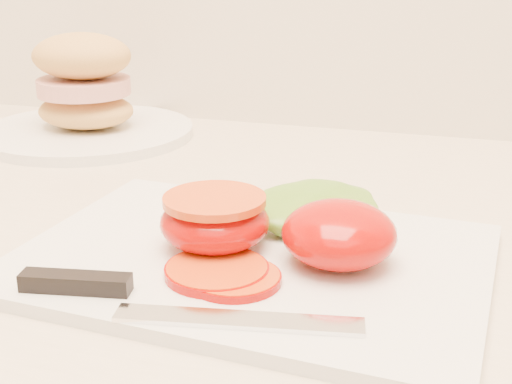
# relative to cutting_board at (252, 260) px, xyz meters

# --- Properties ---
(cutting_board) EXTENTS (0.35, 0.27, 0.01)m
(cutting_board) POSITION_rel_cutting_board_xyz_m (0.00, 0.00, 0.00)
(cutting_board) COLOR silver
(cutting_board) RESTS_ON counter
(tomato_half_dome) EXTENTS (0.08, 0.08, 0.05)m
(tomato_half_dome) POSITION_rel_cutting_board_xyz_m (0.06, 0.00, 0.03)
(tomato_half_dome) COLOR #B20A00
(tomato_half_dome) RESTS_ON cutting_board
(tomato_half_cut) EXTENTS (0.08, 0.08, 0.04)m
(tomato_half_cut) POSITION_rel_cutting_board_xyz_m (-0.03, 0.00, 0.03)
(tomato_half_cut) COLOR #B20A00
(tomato_half_cut) RESTS_ON cutting_board
(tomato_slice_0) EXTENTS (0.07, 0.07, 0.01)m
(tomato_slice_0) POSITION_rel_cutting_board_xyz_m (-0.01, -0.04, 0.01)
(tomato_slice_0) COLOR #D64B0C
(tomato_slice_0) RESTS_ON cutting_board
(tomato_slice_1) EXTENTS (0.06, 0.06, 0.01)m
(tomato_slice_1) POSITION_rel_cutting_board_xyz_m (0.00, -0.05, 0.01)
(tomato_slice_1) COLOR #D64B0C
(tomato_slice_1) RESTS_ON cutting_board
(lettuce_leaf_0) EXTENTS (0.14, 0.14, 0.02)m
(lettuce_leaf_0) POSITION_rel_cutting_board_xyz_m (0.03, 0.07, 0.02)
(lettuce_leaf_0) COLOR #70A12A
(lettuce_leaf_0) RESTS_ON cutting_board
(knife) EXTENTS (0.23, 0.05, 0.01)m
(knife) POSITION_rel_cutting_board_xyz_m (-0.05, -0.09, 0.01)
(knife) COLOR silver
(knife) RESTS_ON cutting_board
(sandwich_plate) EXTENTS (0.26, 0.26, 0.13)m
(sandwich_plate) POSITION_rel_cutting_board_xyz_m (-0.30, 0.29, 0.04)
(sandwich_plate) COLOR white
(sandwich_plate) RESTS_ON counter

